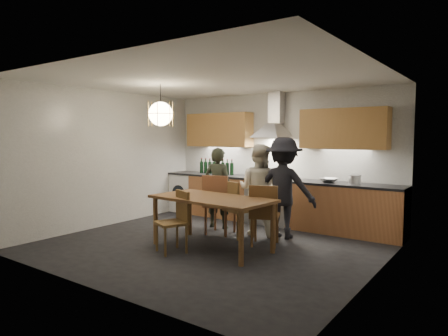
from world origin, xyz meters
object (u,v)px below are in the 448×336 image
Objects in this scene: chair_back_left at (218,201)px; chair_front at (176,217)px; person_mid at (259,190)px; person_right at (283,188)px; mixing_bowl at (329,180)px; wine_bottles at (216,166)px; dining_table at (212,203)px; person_left at (218,188)px; stock_pot at (355,180)px.

chair_back_left is 1.16× the size of chair_front.
person_right is at bearing -177.18° from person_mid.
chair_back_left is 1.18m from chair_front.
person_mid is 4.94× the size of mixing_bowl.
wine_bottles is at bearing -36.27° from person_mid.
dining_table is at bearing 77.29° from person_mid.
wine_bottles is (-0.77, 0.98, 0.31)m from person_left.
person_right is (1.33, 0.06, 0.10)m from person_left.
stock_pot is (1.36, 0.97, 0.18)m from person_mid.
person_right is (1.01, 0.50, 0.25)m from chair_back_left.
person_left is 0.89× the size of person_right.
wine_bottles is at bearing 177.93° from mixing_bowl.
person_right is at bearing -23.74° from wine_bottles.
mixing_bowl is 2.59m from wine_bottles.
person_mid reaches higher than stock_pot.
person_right is 0.96m from mixing_bowl.
person_left is (-0.32, 0.45, 0.15)m from chair_back_left.
stock_pot reaches higher than mixing_bowl.
dining_table is 1.14× the size of person_right.
chair_back_left reaches higher than dining_table.
person_mid reaches higher than mixing_bowl.
wine_bottles is (-3.03, 0.03, 0.09)m from stock_pot.
stock_pot is (1.93, 1.41, 0.37)m from chair_back_left.
mixing_bowl is (1.39, 2.51, 0.42)m from chair_front.
mixing_bowl is (1.07, 2.07, 0.24)m from dining_table.
person_left is 0.95× the size of person_mid.
person_right reaches higher than chair_back_left.
chair_back_left is at bearing -143.90° from stock_pot.
wine_bottles is (-1.67, 0.99, 0.27)m from person_mid.
chair_back_left is 3.28× the size of mixing_bowl.
person_right is 1.29m from stock_pot.
person_right reaches higher than person_left.
stock_pot is at bearing -166.21° from person_left.
mixing_bowl is (0.92, 0.90, 0.14)m from person_mid.
chair_front is at bearing 83.39° from chair_back_left.
stock_pot is (0.44, 0.07, 0.03)m from mixing_bowl.
mixing_bowl is at bearing 84.80° from chair_front.
chair_back_left reaches higher than chair_front.
person_right reaches higher than chair_front.
chair_front is 2.91m from wine_bottles.
wine_bottles is (-2.11, 0.93, 0.21)m from person_right.
dining_table is at bearing -125.17° from stock_pot.
chair_back_left is 0.57m from person_left.
stock_pot is at bearing -155.08° from chair_back_left.
mixing_bowl is at bearing -132.14° from person_right.
person_mid is at bearing -30.73° from wine_bottles.
person_mid is 1.76× the size of wine_bottles.
person_mid is (0.48, 1.61, 0.27)m from chair_front.
dining_table is at bearing 113.09° from person_left.
chair_front is at bearing -119.07° from mixing_bowl.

